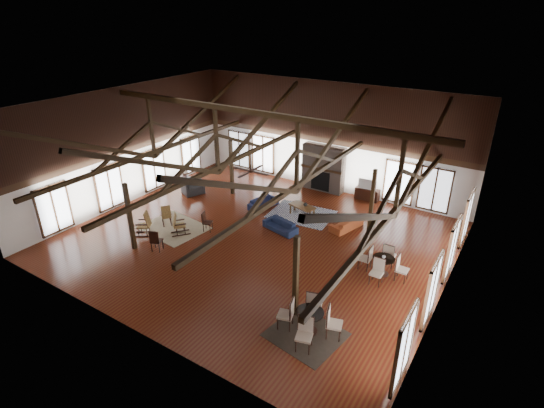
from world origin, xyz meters
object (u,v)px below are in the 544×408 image
Objects in this scene: coffee_table at (302,207)px; tv_console at (367,194)px; sofa_orange at (346,223)px; sofa_navy_left at (263,203)px; armchair at (192,187)px; cafe_table_far at (383,263)px; cafe_table_near at (310,318)px; sofa_navy_front at (280,226)px.

coffee_table is 4.07m from tv_console.
sofa_orange is at bearing -84.08° from tv_console.
sofa_navy_left is 4.42m from armchair.
tv_console is (-3.08, 6.35, -0.20)m from cafe_table_far.
coffee_table is (-2.45, 0.13, 0.19)m from sofa_orange.
cafe_table_far reaches higher than sofa_orange.
tv_console reaches higher than coffee_table.
cafe_table_near is 10.98m from tv_console.
sofa_orange is 8.99m from armchair.
coffee_table is (2.13, 0.31, 0.20)m from sofa_navy_left.
tv_console is (-0.38, 3.63, 0.06)m from sofa_orange.
sofa_navy_left is 7.72m from cafe_table_far.
sofa_navy_left is (-2.06, 1.67, -0.01)m from sofa_navy_front.
sofa_navy_front reaches higher than coffee_table.
tv_console is (2.07, 3.49, -0.13)m from coffee_table.
sofa_navy_front is at bearing -111.36° from tv_console.
sofa_navy_front is 0.89× the size of cafe_table_far.
coffee_table is at bearing 150.97° from cafe_table_far.
armchair reaches higher than tv_console.
cafe_table_near is at bearing -124.82° from sofa_navy_left.
sofa_orange is 1.23× the size of coffee_table.
tv_console reaches higher than sofa_navy_front.
cafe_table_far reaches higher than coffee_table.
tv_console is at bearing 74.71° from coffee_table.
armchair is at bearing 149.38° from cafe_table_near.
cafe_table_near reaches higher than sofa_orange.
cafe_table_far is at bearing 3.95° from sofa_navy_front.
armchair is 0.53× the size of cafe_table_near.
cafe_table_near is at bearing -37.25° from sofa_navy_front.
coffee_table is (0.07, 1.99, 0.19)m from sofa_navy_front.
coffee_table is 0.74× the size of cafe_table_far.
armchair is at bearing -69.10° from sofa_orange.
sofa_navy_front is 3.13m from sofa_orange.
tv_console is at bearing 101.44° from cafe_table_near.
cafe_table_far is (7.28, -2.55, 0.27)m from sofa_navy_left.
tv_console is (4.20, 3.81, 0.07)m from sofa_navy_left.
coffee_table is 1.14× the size of tv_console.
sofa_orange reaches higher than sofa_navy_left.
tv_console is at bearing 82.10° from sofa_navy_front.
cafe_table_far is at bearing -13.64° from coffee_table.
armchair is (-8.96, -0.76, 0.12)m from sofa_orange.
tv_console is at bearing 115.85° from cafe_table_far.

